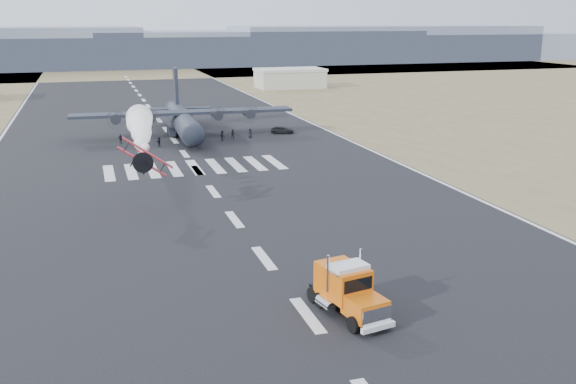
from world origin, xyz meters
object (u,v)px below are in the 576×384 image
aerobatic_biplane (144,158)px  crew_g (202,135)px  crew_c (222,135)px  crew_d (120,139)px  crew_a (136,142)px  semi_truck (347,289)px  transport_aircraft (183,119)px  support_vehicle (282,130)px  crew_f (159,142)px  hangar_right (290,78)px  crew_h (233,134)px  crew_e (250,133)px  crew_b (196,136)px

aerobatic_biplane → crew_g: bearing=75.5°
crew_c → crew_d: bearing=57.6°
crew_a → crew_c: crew_c is taller
semi_truck → transport_aircraft: bearing=79.7°
support_vehicle → crew_f: (-23.49, -5.99, 0.20)m
support_vehicle → crew_a: 27.81m
aerobatic_biplane → crew_a: 38.11m
semi_truck → crew_g: 71.43m
aerobatic_biplane → crew_c: (16.77, 39.19, -5.10)m
crew_a → aerobatic_biplane: bearing=40.9°
hangar_right → transport_aircraft: bearing=-120.9°
aerobatic_biplane → crew_f: size_ratio=3.51×
support_vehicle → crew_g: bearing=119.7°
hangar_right → crew_a: size_ratio=12.09×
crew_c → crew_d: 17.46m
crew_a → crew_c: size_ratio=0.93×
crew_c → crew_g: bearing=41.5°
support_vehicle → crew_h: bearing=126.5°
semi_truck → crew_g: bearing=77.8°
support_vehicle → crew_c: (-12.22, -4.03, 0.30)m
hangar_right → crew_h: (-35.74, -79.49, -2.16)m
semi_truck → crew_a: bearing=87.4°
support_vehicle → crew_h: 10.48m
aerobatic_biplane → crew_c: bearing=70.5°
transport_aircraft → crew_g: size_ratio=22.54×
aerobatic_biplane → crew_h: 44.85m
hangar_right → support_vehicle: hangar_right is taller
crew_c → crew_e: bearing=-101.7°
crew_d → crew_e: (22.61, -1.18, 0.01)m
crew_a → crew_e: 20.53m
crew_d → crew_a: bearing=-52.0°
crew_b → crew_e: bearing=-40.8°
hangar_right → transport_aircraft: transport_aircraft is taller
crew_c → transport_aircraft: bearing=12.7°
crew_e → semi_truck: bearing=-66.9°
support_vehicle → crew_h: crew_h is taller
transport_aircraft → semi_truck: bearing=-87.4°
aerobatic_biplane → crew_g: (13.39, 40.69, -5.13)m
hangar_right → aerobatic_biplane: bearing=-114.5°
aerobatic_biplane → crew_e: (22.08, 40.41, -5.16)m
crew_c → hangar_right: bearing=-49.7°
transport_aircraft → crew_c: (5.78, -7.59, -2.05)m
crew_d → transport_aircraft: bearing=32.0°
crew_g → crew_h: (5.53, -0.36, -0.03)m
crew_b → crew_c: size_ratio=1.04×
support_vehicle → crew_f: bearing=124.8°
support_vehicle → crew_c: 12.87m
aerobatic_biplane → crew_d: size_ratio=3.38×
transport_aircraft → support_vehicle: size_ratio=9.08×
crew_e → crew_g: (-8.69, 0.29, 0.03)m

